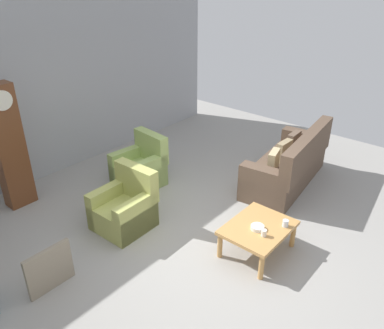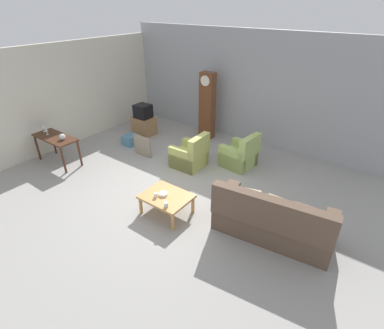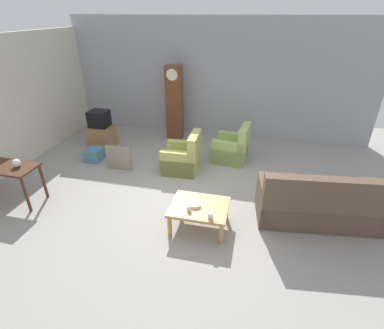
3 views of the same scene
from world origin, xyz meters
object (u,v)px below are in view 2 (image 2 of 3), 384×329
armchair_olive_far (240,156)px  cup_blue_rimmed (166,205)px  grandfather_clock (207,106)px  wine_glass_tall (43,127)px  armchair_olive_near (190,156)px  glass_dome_cloche (62,137)px  storage_box_blue (131,140)px  tv_stand_cabinet (144,126)px  cup_white_porcelain (156,195)px  framed_picture_leaning (142,146)px  console_table_dark (56,141)px  tv_crt (143,111)px  bowl_white_stacked (163,194)px  coffee_table_wood (166,198)px  wine_glass_mid (46,131)px  couch_floral (272,221)px

armchair_olive_far → cup_blue_rimmed: size_ratio=9.42×
grandfather_clock → wine_glass_tall: 4.64m
armchair_olive_near → glass_dome_cloche: armchair_olive_near is taller
grandfather_clock → storage_box_blue: size_ratio=4.71×
armchair_olive_far → tv_stand_cabinet: (-3.54, 0.07, -0.03)m
cup_white_porcelain → framed_picture_leaning: bearing=140.6°
console_table_dark → cup_blue_rimmed: console_table_dark is taller
grandfather_clock → cup_blue_rimmed: 4.35m
glass_dome_cloche → wine_glass_tall: (-0.84, -0.01, 0.06)m
tv_crt → bowl_white_stacked: (3.22, -2.72, -0.32)m
coffee_table_wood → cup_white_porcelain: 0.24m
storage_box_blue → cup_blue_rimmed: bearing=-33.2°
armchair_olive_near → cup_blue_rimmed: 2.35m
glass_dome_cloche → armchair_olive_far: bearing=36.2°
wine_glass_mid → wine_glass_tall: bearing=166.7°
couch_floral → storage_box_blue: couch_floral is taller
tv_crt → wine_glass_tall: tv_crt is taller
couch_floral → wine_glass_tall: size_ratio=10.81×
armchair_olive_far → tv_stand_cabinet: bearing=178.8°
framed_picture_leaning → armchair_olive_near: bearing=11.3°
tv_stand_cabinet → wine_glass_mid: size_ratio=3.79×
tv_stand_cabinet → storage_box_blue: 0.88m
bowl_white_stacked → storage_box_blue: bearing=147.6°
tv_crt → cup_white_porcelain: bearing=-42.3°
tv_crt → wine_glass_mid: size_ratio=2.68×
cup_white_porcelain → wine_glass_mid: size_ratio=0.53×
framed_picture_leaning → bowl_white_stacked: size_ratio=3.29×
armchair_olive_far → grandfather_clock: bearing=149.0°
cup_white_porcelain → armchair_olive_far: bearing=81.9°
framed_picture_leaning → glass_dome_cloche: glass_dome_cloche is taller
coffee_table_wood → tv_stand_cabinet: tv_stand_cabinet is taller
grandfather_clock → bowl_white_stacked: bearing=-68.9°
armchair_olive_far → grandfather_clock: (-1.75, 1.05, 0.72)m
console_table_dark → wine_glass_mid: 0.36m
tv_crt → console_table_dark: bearing=-99.1°
tv_stand_cabinet → wine_glass_mid: (-0.72, -2.81, 0.60)m
glass_dome_cloche → wine_glass_mid: wine_glass_mid is taller
tv_stand_cabinet → bowl_white_stacked: bearing=-40.2°
console_table_dark → framed_picture_leaning: 2.24m
bowl_white_stacked → wine_glass_mid: wine_glass_mid is taller
storage_box_blue → cup_white_porcelain: cup_white_porcelain is taller
bowl_white_stacked → wine_glass_mid: bearing=-178.7°
coffee_table_wood → wine_glass_tall: 4.27m
armchair_olive_far → console_table_dark: size_ratio=0.71×
coffee_table_wood → armchair_olive_near: bearing=112.8°
couch_floral → framed_picture_leaning: 4.33m
tv_crt → wine_glass_tall: (-0.95, -2.76, 0.13)m
console_table_dark → armchair_olive_near: bearing=33.0°
armchair_olive_far → coffee_table_wood: 2.64m
tv_stand_cabinet → storage_box_blue: size_ratio=1.57×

